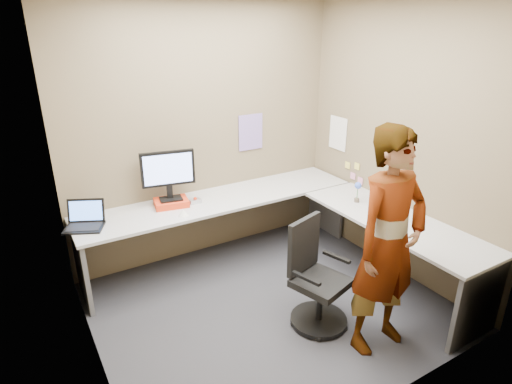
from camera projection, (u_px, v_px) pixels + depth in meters
ground at (270, 305)px, 3.96m from camera, size 3.00×3.00×0.00m
wall_back at (205, 134)px, 4.50m from camera, size 3.00×0.00×3.00m
wall_right at (401, 142)px, 4.18m from camera, size 0.00×2.70×2.70m
wall_left at (76, 206)px, 2.75m from camera, size 0.00×2.70×2.70m
desk at (287, 222)px, 4.26m from camera, size 2.98×2.58×0.73m
paper_ream at (171, 203)px, 4.28m from camera, size 0.37×0.30×0.07m
monitor at (168, 171)px, 4.17m from camera, size 0.52×0.19×0.50m
laptop at (85, 220)px, 3.84m from camera, size 0.41×0.38×0.23m
trackball_mouse at (195, 201)px, 4.34m from camera, size 0.12×0.08×0.07m
origami at (183, 213)px, 4.06m from camera, size 0.10×0.10×0.06m
stapler at (391, 202)px, 4.30m from camera, size 0.15×0.09×0.05m
flower at (358, 189)px, 4.33m from camera, size 0.07×0.07×0.22m
calendar_purple at (251, 132)px, 4.77m from camera, size 0.30×0.01×0.40m
calendar_white at (338, 133)px, 4.93m from camera, size 0.01×0.28×0.38m
sticky_note_a at (357, 166)px, 4.76m from camera, size 0.01×0.07×0.07m
sticky_note_b at (353, 176)px, 4.85m from camera, size 0.01×0.07×0.07m
sticky_note_c at (360, 181)px, 4.76m from camera, size 0.01×0.07×0.07m
sticky_note_d at (348, 165)px, 4.89m from camera, size 0.01×0.07×0.07m
office_chair at (315, 283)px, 3.63m from camera, size 0.53×0.52×0.93m
person at (389, 244)px, 3.20m from camera, size 0.67×0.44×1.81m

